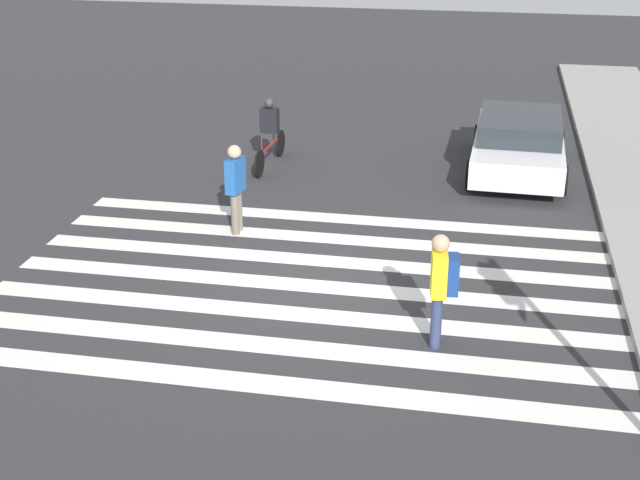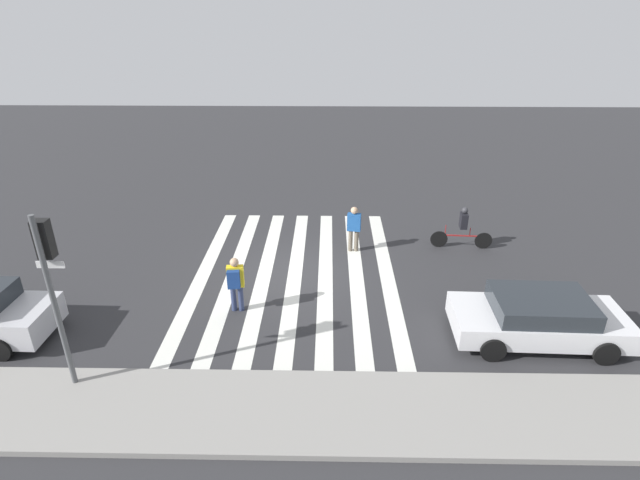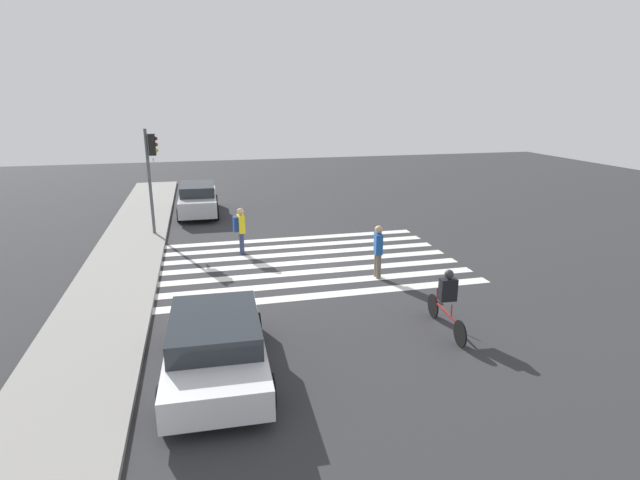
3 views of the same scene
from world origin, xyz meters
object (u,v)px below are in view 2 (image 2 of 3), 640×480
at_px(pedestrian_child_with_backpack, 235,281).
at_px(car_parked_far_curb, 539,318).
at_px(cyclist_near_curb, 463,226).
at_px(pedestrian_adult_tall_backpack, 354,226).
at_px(traffic_light, 49,270).

height_order(pedestrian_child_with_backpack, car_parked_far_curb, pedestrian_child_with_backpack).
bearing_deg(pedestrian_child_with_backpack, cyclist_near_curb, 23.84).
height_order(pedestrian_child_with_backpack, pedestrian_adult_tall_backpack, pedestrian_child_with_backpack).
distance_m(cyclist_near_curb, car_parked_far_curb, 5.56).
bearing_deg(pedestrian_child_with_backpack, traffic_light, -142.29).
height_order(traffic_light, cyclist_near_curb, traffic_light).
xyz_separation_m(cyclist_near_curb, car_parked_far_curb, (-0.67, 5.52, -0.18)).
bearing_deg(traffic_light, pedestrian_adult_tall_backpack, -133.70).
height_order(traffic_light, pedestrian_adult_tall_backpack, traffic_light).
xyz_separation_m(pedestrian_adult_tall_backpack, cyclist_near_curb, (-3.94, -0.32, -0.10)).
height_order(cyclist_near_curb, car_parked_far_curb, cyclist_near_curb).
relative_size(traffic_light, pedestrian_adult_tall_backpack, 2.56).
relative_size(traffic_light, pedestrian_child_with_backpack, 2.55).
bearing_deg(car_parked_far_curb, pedestrian_child_with_backpack, -6.61).
xyz_separation_m(pedestrian_child_with_backpack, car_parked_far_curb, (-8.15, 1.21, -0.32)).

